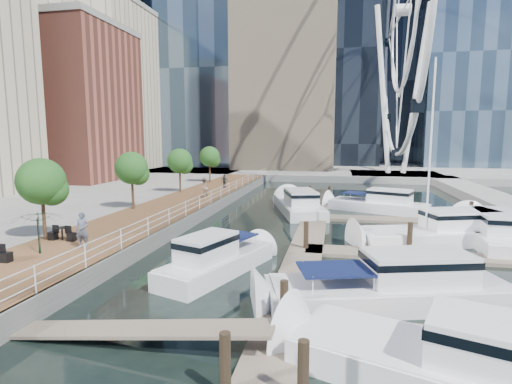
{
  "coord_description": "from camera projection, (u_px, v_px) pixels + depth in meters",
  "views": [
    {
      "loc": [
        4.67,
        -15.2,
        6.72
      ],
      "look_at": [
        -0.73,
        11.43,
        3.0
      ],
      "focal_mm": 28.0,
      "sensor_mm": 36.0,
      "label": 1
    }
  ],
  "objects": [
    {
      "name": "ground",
      "position": [
        219.0,
        300.0,
        16.59
      ],
      "size": [
        520.0,
        520.0,
        0.0
      ],
      "primitive_type": "plane",
      "color": "black",
      "rests_on": "ground"
    },
    {
      "name": "boardwalk",
      "position": [
        166.0,
        214.0,
        32.86
      ],
      "size": [
        6.0,
        60.0,
        1.0
      ],
      "primitive_type": "cube",
      "color": "brown",
      "rests_on": "ground"
    },
    {
      "name": "seawall",
      "position": [
        201.0,
        215.0,
        32.27
      ],
      "size": [
        0.25,
        60.0,
        1.0
      ],
      "primitive_type": "cube",
      "color": "#595954",
      "rests_on": "ground"
    },
    {
      "name": "land_far",
      "position": [
        320.0,
        159.0,
        115.56
      ],
      "size": [
        200.0,
        114.0,
        1.0
      ],
      "primitive_type": "cube",
      "color": "gray",
      "rests_on": "ground"
    },
    {
      "name": "pier",
      "position": [
        395.0,
        176.0,
        64.26
      ],
      "size": [
        14.0,
        12.0,
        1.0
      ],
      "primitive_type": "cube",
      "color": "gray",
      "rests_on": "ground"
    },
    {
      "name": "railing",
      "position": [
        200.0,
        202.0,
        32.15
      ],
      "size": [
        0.1,
        60.0,
        1.05
      ],
      "primitive_type": null,
      "color": "white",
      "rests_on": "boardwalk"
    },
    {
      "name": "floating_docks",
      "position": [
        389.0,
        239.0,
        24.65
      ],
      "size": [
        16.0,
        34.0,
        2.6
      ],
      "color": "#6D6051",
      "rests_on": "ground"
    },
    {
      "name": "midrise_condos",
      "position": [
        11.0,
        81.0,
        47.42
      ],
      "size": [
        19.0,
        67.0,
        28.0
      ],
      "color": "#BCAD8E",
      "rests_on": "ground"
    },
    {
      "name": "ferris_wheel",
      "position": [
        403.0,
        11.0,
        60.81
      ],
      "size": [
        5.8,
        45.6,
        47.8
      ],
      "color": "white",
      "rests_on": "ground"
    },
    {
      "name": "street_trees",
      "position": [
        132.0,
        168.0,
        31.85
      ],
      "size": [
        2.6,
        42.6,
        4.6
      ],
      "color": "#3F2B1C",
      "rests_on": "ground"
    },
    {
      "name": "yacht_foreground",
      "position": [
        388.0,
        304.0,
        16.2
      ],
      "size": [
        11.15,
        5.8,
        2.15
      ],
      "primitive_type": null,
      "rotation": [
        0.0,
        0.0,
        1.86
      ],
      "color": "silver",
      "rests_on": "ground"
    },
    {
      "name": "pedestrian_near",
      "position": [
        82.0,
        230.0,
        20.74
      ],
      "size": [
        0.77,
        0.59,
        1.89
      ],
      "primitive_type": "imported",
      "rotation": [
        0.0,
        0.0,
        0.22
      ],
      "color": "#484D60",
      "rests_on": "boardwalk"
    },
    {
      "name": "pedestrian_mid",
      "position": [
        204.0,
        187.0,
        38.35
      ],
      "size": [
        0.98,
        1.11,
        1.91
      ],
      "primitive_type": "imported",
      "rotation": [
        0.0,
        0.0,
        -1.9
      ],
      "color": "gray",
      "rests_on": "boardwalk"
    },
    {
      "name": "pedestrian_far",
      "position": [
        225.0,
        181.0,
        45.56
      ],
      "size": [
        0.98,
        0.71,
        1.54
      ],
      "primitive_type": "imported",
      "rotation": [
        0.0,
        0.0,
        2.73
      ],
      "color": "#2D3439",
      "rests_on": "boardwalk"
    },
    {
      "name": "moored_yachts",
      "position": [
        408.0,
        241.0,
        26.06
      ],
      "size": [
        20.63,
        34.01,
        11.5
      ],
      "color": "white",
      "rests_on": "ground"
    }
  ]
}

